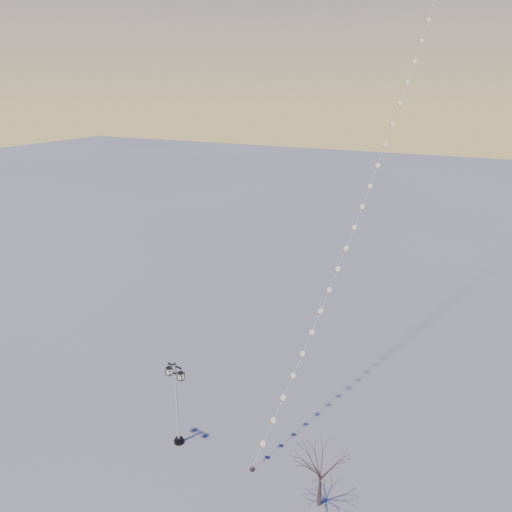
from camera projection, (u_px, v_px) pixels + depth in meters
The scene contains 4 objects.
ground at pixel (211, 469), 29.48m from camera, with size 300.00×300.00×0.00m, color #5B5B5B.
street_lamp at pixel (177, 400), 30.66m from camera, with size 1.44×0.64×5.72m.
bare_tree at pixel (321, 466), 26.20m from camera, with size 2.19×2.19×3.63m.
kite_train at pixel (409, 37), 35.81m from camera, with size 6.70×37.65×49.20m.
Camera 1 is at (13.16, -20.09, 21.33)m, focal length 35.39 mm.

